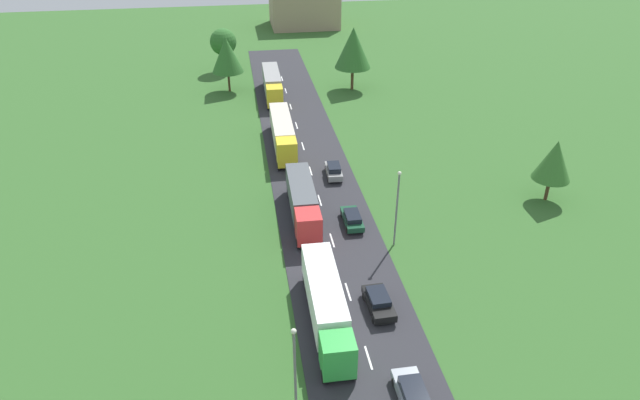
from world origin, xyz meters
The scene contains 17 objects.
road centered at (0.00, 24.50, 0.03)m, with size 10.00×140.00×0.06m, color #2B2B30.
lane_marking_centre centered at (0.00, 18.76, 0.07)m, with size 0.16×117.06×0.01m.
truck_lead centered at (-2.53, 14.26, 2.14)m, with size 2.64×12.69×3.61m.
truck_second centered at (-2.28, 30.43, 2.06)m, with size 2.69×12.20×3.43m.
truck_third centered at (-2.61, 48.18, 2.13)m, with size 2.70×14.31×3.59m.
truck_fourth centered at (-2.33, 67.68, 2.16)m, with size 2.69×13.29×3.65m.
car_lead centered at (2.02, 5.70, 0.84)m, with size 1.92×4.22×1.50m.
car_second centered at (2.05, 15.25, 0.84)m, with size 2.04×4.35×1.46m.
car_third centered at (2.53, 28.29, 0.80)m, with size 1.80×4.43×1.40m.
car_fourth centered at (2.51, 38.94, 0.89)m, with size 1.91×4.25×1.61m.
lamppost_lead centered at (-6.00, 5.59, 4.48)m, with size 0.36×0.36×8.01m.
lamppost_second centered at (5.87, 24.21, 4.51)m, with size 0.36×0.36×8.06m.
tree_oak centered at (-9.69, 82.43, 5.20)m, with size 4.69×4.69×7.57m.
tree_maple centered at (-9.16, 71.26, 6.06)m, with size 5.09×5.09×8.88m.
tree_elm centered at (11.02, 69.10, 6.90)m, with size 5.88×5.88×10.16m.
tree_ash centered at (24.85, 30.04, 4.86)m, with size 4.06×4.06×7.12m.
distant_building centered at (8.97, 114.18, 4.25)m, with size 15.22×12.54×8.51m, color #9E846B.
Camera 1 is at (-8.35, -19.43, 31.74)m, focal length 31.64 mm.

